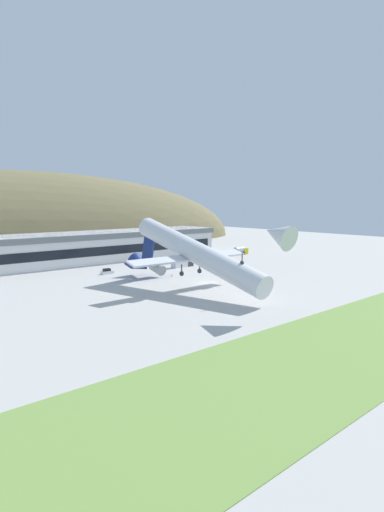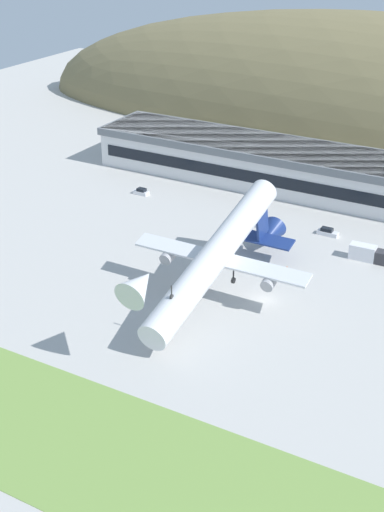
{
  "view_description": "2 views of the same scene",
  "coord_description": "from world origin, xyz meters",
  "px_view_note": "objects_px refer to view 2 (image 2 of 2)",
  "views": [
    {
      "loc": [
        -68.37,
        -75.7,
        20.87
      ],
      "look_at": [
        -10.62,
        -6.99,
        8.74
      ],
      "focal_mm": 28.0,
      "sensor_mm": 36.0,
      "label": 1
    },
    {
      "loc": [
        42.97,
        -103.46,
        65.16
      ],
      "look_at": [
        -10.9,
        -7.42,
        9.42
      ],
      "focal_mm": 50.0,
      "sensor_mm": 36.0,
      "label": 2
    }
  ],
  "objects_px": {
    "service_car_2": "(141,192)",
    "box_truck": "(368,254)",
    "cargo_airplane": "(217,256)",
    "service_car_3": "(262,225)",
    "terminal_building": "(310,169)",
    "service_car_0": "(328,232)",
    "traffic_cone_0": "(287,267)"
  },
  "relations": [
    {
      "from": "service_car_2",
      "to": "box_truck",
      "type": "height_order",
      "value": "box_truck"
    },
    {
      "from": "cargo_airplane",
      "to": "service_car_3",
      "type": "distance_m",
      "value": 34.01
    },
    {
      "from": "terminal_building",
      "to": "service_car_2",
      "type": "bearing_deg",
      "value": -147.94
    },
    {
      "from": "terminal_building",
      "to": "service_car_3",
      "type": "distance_m",
      "value": 25.93
    },
    {
      "from": "service_car_0",
      "to": "traffic_cone_0",
      "type": "bearing_deg",
      "value": -95.04
    },
    {
      "from": "service_car_0",
      "to": "service_car_3",
      "type": "xyz_separation_m",
      "value": [
        -13.85,
        -3.39,
        -0.01
      ]
    },
    {
      "from": "service_car_0",
      "to": "service_car_3",
      "type": "distance_m",
      "value": 14.26
    },
    {
      "from": "service_car_3",
      "to": "traffic_cone_0",
      "type": "bearing_deg",
      "value": -51.34
    },
    {
      "from": "cargo_airplane",
      "to": "traffic_cone_0",
      "type": "height_order",
      "value": "cargo_airplane"
    },
    {
      "from": "cargo_airplane",
      "to": "box_truck",
      "type": "relative_size",
      "value": 7.05
    },
    {
      "from": "cargo_airplane",
      "to": "service_car_0",
      "type": "relative_size",
      "value": 12.05
    },
    {
      "from": "service_car_2",
      "to": "service_car_0",
      "type": "bearing_deg",
      "value": -0.15
    },
    {
      "from": "terminal_building",
      "to": "service_car_3",
      "type": "xyz_separation_m",
      "value": [
        -1.03,
        -25.37,
        -5.23
      ]
    },
    {
      "from": "service_car_3",
      "to": "box_truck",
      "type": "distance_m",
      "value": 25.22
    },
    {
      "from": "service_car_0",
      "to": "terminal_building",
      "type": "bearing_deg",
      "value": 120.25
    },
    {
      "from": "cargo_airplane",
      "to": "traffic_cone_0",
      "type": "distance_m",
      "value": 20.37
    },
    {
      "from": "terminal_building",
      "to": "service_car_3",
      "type": "height_order",
      "value": "terminal_building"
    },
    {
      "from": "service_car_3",
      "to": "box_truck",
      "type": "height_order",
      "value": "box_truck"
    },
    {
      "from": "service_car_0",
      "to": "service_car_2",
      "type": "xyz_separation_m",
      "value": [
        -47.73,
        0.12,
        -0.02
      ]
    },
    {
      "from": "traffic_cone_0",
      "to": "box_truck",
      "type": "bearing_deg",
      "value": 41.56
    },
    {
      "from": "service_car_2",
      "to": "traffic_cone_0",
      "type": "height_order",
      "value": "service_car_2"
    },
    {
      "from": "terminal_building",
      "to": "traffic_cone_0",
      "type": "distance_m",
      "value": 42.51
    },
    {
      "from": "cargo_airplane",
      "to": "service_car_2",
      "type": "distance_m",
      "value": 54.1
    },
    {
      "from": "service_car_0",
      "to": "service_car_2",
      "type": "distance_m",
      "value": 47.73
    },
    {
      "from": "terminal_building",
      "to": "box_truck",
      "type": "relative_size",
      "value": 14.52
    },
    {
      "from": "terminal_building",
      "to": "cargo_airplane",
      "type": "relative_size",
      "value": 2.06
    },
    {
      "from": "cargo_airplane",
      "to": "service_car_2",
      "type": "bearing_deg",
      "value": 137.62
    },
    {
      "from": "service_car_3",
      "to": "terminal_building",
      "type": "bearing_deg",
      "value": 87.68
    },
    {
      "from": "cargo_airplane",
      "to": "box_truck",
      "type": "distance_m",
      "value": 35.18
    },
    {
      "from": "terminal_building",
      "to": "traffic_cone_0",
      "type": "height_order",
      "value": "terminal_building"
    },
    {
      "from": "traffic_cone_0",
      "to": "service_car_3",
      "type": "bearing_deg",
      "value": 128.66
    },
    {
      "from": "terminal_building",
      "to": "service_car_0",
      "type": "height_order",
      "value": "terminal_building"
    }
  ]
}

